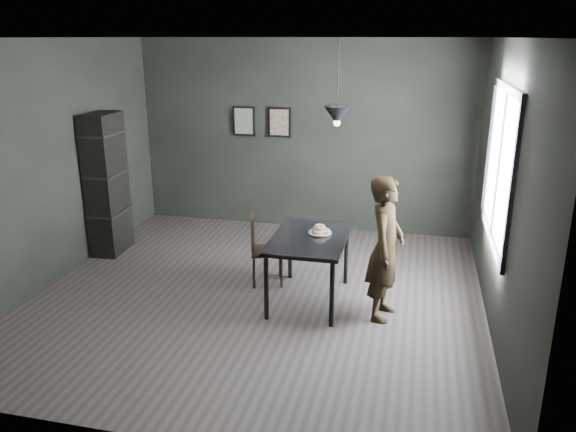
% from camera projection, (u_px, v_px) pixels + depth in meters
% --- Properties ---
extents(ground, '(5.00, 5.00, 0.00)m').
position_uv_depth(ground, '(257.00, 294.00, 6.41)').
color(ground, '#342F2D').
rests_on(ground, ground).
extents(back_wall, '(5.00, 0.10, 2.80)m').
position_uv_depth(back_wall, '(303.00, 136.00, 8.30)').
color(back_wall, black).
rests_on(back_wall, ground).
extents(ceiling, '(5.00, 5.00, 0.02)m').
position_uv_depth(ceiling, '(253.00, 38.00, 5.56)').
color(ceiling, silver).
rests_on(ceiling, ground).
extents(window_assembly, '(0.04, 1.96, 1.56)m').
position_uv_depth(window_assembly, '(499.00, 164.00, 5.57)').
color(window_assembly, white).
rests_on(window_assembly, ground).
extents(cafe_table, '(0.80, 1.20, 0.75)m').
position_uv_depth(cafe_table, '(309.00, 243.00, 6.08)').
color(cafe_table, black).
rests_on(cafe_table, ground).
extents(white_plate, '(0.23, 0.23, 0.01)m').
position_uv_depth(white_plate, '(320.00, 233.00, 6.14)').
color(white_plate, white).
rests_on(white_plate, cafe_table).
extents(donut_pile, '(0.21, 0.21, 0.09)m').
position_uv_depth(donut_pile, '(320.00, 230.00, 6.13)').
color(donut_pile, beige).
rests_on(donut_pile, white_plate).
extents(woman, '(0.45, 0.60, 1.51)m').
position_uv_depth(woman, '(386.00, 249.00, 5.69)').
color(woman, black).
rests_on(woman, ground).
extents(wood_chair, '(0.46, 0.46, 0.86)m').
position_uv_depth(wood_chair, '(261.00, 244.00, 6.58)').
color(wood_chair, black).
rests_on(wood_chair, ground).
extents(shelf_unit, '(0.40, 0.65, 1.88)m').
position_uv_depth(shelf_unit, '(107.00, 184.00, 7.44)').
color(shelf_unit, black).
rests_on(shelf_unit, ground).
extents(pendant_lamp, '(0.28, 0.28, 0.86)m').
position_uv_depth(pendant_lamp, '(337.00, 115.00, 5.69)').
color(pendant_lamp, black).
rests_on(pendant_lamp, ground).
extents(framed_print_left, '(0.34, 0.04, 0.44)m').
position_uv_depth(framed_print_left, '(244.00, 121.00, 8.41)').
color(framed_print_left, black).
rests_on(framed_print_left, ground).
extents(framed_print_right, '(0.34, 0.04, 0.44)m').
position_uv_depth(framed_print_right, '(279.00, 122.00, 8.29)').
color(framed_print_right, black).
rests_on(framed_print_right, ground).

